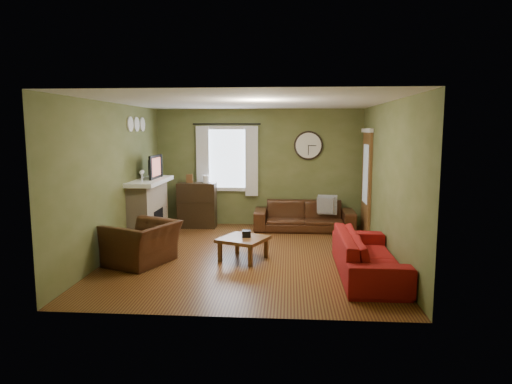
# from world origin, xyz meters

# --- Properties ---
(floor) EXTENTS (4.60, 5.20, 0.00)m
(floor) POSITION_xyz_m (0.00, 0.00, 0.00)
(floor) COLOR #573216
(floor) RESTS_ON ground
(ceiling) EXTENTS (4.60, 5.20, 0.00)m
(ceiling) POSITION_xyz_m (0.00, 0.00, 2.60)
(ceiling) COLOR white
(ceiling) RESTS_ON ground
(wall_left) EXTENTS (0.00, 5.20, 2.60)m
(wall_left) POSITION_xyz_m (-2.30, 0.00, 1.30)
(wall_left) COLOR #5C6334
(wall_left) RESTS_ON ground
(wall_right) EXTENTS (0.00, 5.20, 2.60)m
(wall_right) POSITION_xyz_m (2.30, 0.00, 1.30)
(wall_right) COLOR #5C6334
(wall_right) RESTS_ON ground
(wall_back) EXTENTS (4.60, 0.00, 2.60)m
(wall_back) POSITION_xyz_m (0.00, 2.60, 1.30)
(wall_back) COLOR #5C6334
(wall_back) RESTS_ON ground
(wall_front) EXTENTS (4.60, 0.00, 2.60)m
(wall_front) POSITION_xyz_m (0.00, -2.60, 1.30)
(wall_front) COLOR #5C6334
(wall_front) RESTS_ON ground
(fireplace) EXTENTS (0.40, 1.40, 1.10)m
(fireplace) POSITION_xyz_m (-2.10, 1.15, 0.55)
(fireplace) COLOR #C4AF8E
(fireplace) RESTS_ON floor
(firebox) EXTENTS (0.04, 0.60, 0.55)m
(firebox) POSITION_xyz_m (-1.91, 1.15, 0.30)
(firebox) COLOR black
(firebox) RESTS_ON fireplace
(mantel) EXTENTS (0.58, 1.60, 0.08)m
(mantel) POSITION_xyz_m (-2.07, 1.15, 1.14)
(mantel) COLOR white
(mantel) RESTS_ON fireplace
(tv) EXTENTS (0.08, 0.60, 0.35)m
(tv) POSITION_xyz_m (-2.05, 1.30, 1.35)
(tv) COLOR black
(tv) RESTS_ON mantel
(tv_screen) EXTENTS (0.02, 0.62, 0.36)m
(tv_screen) POSITION_xyz_m (-1.97, 1.30, 1.41)
(tv_screen) COLOR #994C3F
(tv_screen) RESTS_ON mantel
(medallion_left) EXTENTS (0.28, 0.28, 0.03)m
(medallion_left) POSITION_xyz_m (-2.28, 0.80, 2.25)
(medallion_left) COLOR white
(medallion_left) RESTS_ON wall_left
(medallion_mid) EXTENTS (0.28, 0.28, 0.03)m
(medallion_mid) POSITION_xyz_m (-2.28, 1.15, 2.25)
(medallion_mid) COLOR white
(medallion_mid) RESTS_ON wall_left
(medallion_right) EXTENTS (0.28, 0.28, 0.03)m
(medallion_right) POSITION_xyz_m (-2.28, 1.50, 2.25)
(medallion_right) COLOR white
(medallion_right) RESTS_ON wall_left
(window_pane) EXTENTS (1.00, 0.02, 1.30)m
(window_pane) POSITION_xyz_m (-0.70, 2.58, 1.50)
(window_pane) COLOR silver
(window_pane) RESTS_ON wall_back
(curtain_rod) EXTENTS (0.03, 0.03, 1.50)m
(curtain_rod) POSITION_xyz_m (-0.70, 2.48, 2.27)
(curtain_rod) COLOR black
(curtain_rod) RESTS_ON wall_back
(curtain_left) EXTENTS (0.28, 0.04, 1.55)m
(curtain_left) POSITION_xyz_m (-1.25, 2.48, 1.45)
(curtain_left) COLOR silver
(curtain_left) RESTS_ON wall_back
(curtain_right) EXTENTS (0.28, 0.04, 1.55)m
(curtain_right) POSITION_xyz_m (-0.15, 2.48, 1.45)
(curtain_right) COLOR silver
(curtain_right) RESTS_ON wall_back
(wall_clock) EXTENTS (0.64, 0.06, 0.64)m
(wall_clock) POSITION_xyz_m (1.10, 2.55, 1.80)
(wall_clock) COLOR white
(wall_clock) RESTS_ON wall_back
(door) EXTENTS (0.05, 0.90, 2.10)m
(door) POSITION_xyz_m (2.27, 1.85, 1.05)
(door) COLOR brown
(door) RESTS_ON floor
(bookshelf) EXTENTS (0.83, 0.35, 0.99)m
(bookshelf) POSITION_xyz_m (-1.33, 2.19, 0.50)
(bookshelf) COLOR black
(bookshelf) RESTS_ON floor
(book) EXTENTS (0.22, 0.26, 0.02)m
(book) POSITION_xyz_m (-1.22, 2.25, 0.96)
(book) COLOR brown
(book) RESTS_ON bookshelf
(sofa_brown) EXTENTS (2.13, 0.83, 0.62)m
(sofa_brown) POSITION_xyz_m (1.01, 2.10, 0.31)
(sofa_brown) COLOR #341A0D
(sofa_brown) RESTS_ON floor
(pillow_left) EXTENTS (0.42, 0.17, 0.41)m
(pillow_left) POSITION_xyz_m (1.51, 2.13, 0.55)
(pillow_left) COLOR gray
(pillow_left) RESTS_ON sofa_brown
(pillow_right) EXTENTS (0.37, 0.21, 0.35)m
(pillow_right) POSITION_xyz_m (1.46, 2.08, 0.55)
(pillow_right) COLOR gray
(pillow_right) RESTS_ON sofa_brown
(sofa_red) EXTENTS (0.85, 2.16, 0.63)m
(sofa_red) POSITION_xyz_m (1.86, -0.95, 0.32)
(sofa_red) COLOR maroon
(sofa_red) RESTS_ON floor
(armchair) EXTENTS (1.23, 1.31, 0.67)m
(armchair) POSITION_xyz_m (-1.66, -0.59, 0.34)
(armchair) COLOR #341A0D
(armchair) RESTS_ON floor
(coffee_table) EXTENTS (0.93, 0.93, 0.38)m
(coffee_table) POSITION_xyz_m (-0.06, -0.25, 0.19)
(coffee_table) COLOR brown
(coffee_table) RESTS_ON floor
(tissue_box) EXTENTS (0.15, 0.15, 0.11)m
(tissue_box) POSITION_xyz_m (-0.01, -0.21, 0.40)
(tissue_box) COLOR black
(tissue_box) RESTS_ON coffee_table
(wine_glass_a) EXTENTS (0.07, 0.07, 0.21)m
(wine_glass_a) POSITION_xyz_m (-2.05, 0.64, 1.29)
(wine_glass_a) COLOR white
(wine_glass_a) RESTS_ON mantel
(wine_glass_b) EXTENTS (0.08, 0.08, 0.22)m
(wine_glass_b) POSITION_xyz_m (-2.05, 0.70, 1.29)
(wine_glass_b) COLOR white
(wine_glass_b) RESTS_ON mantel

